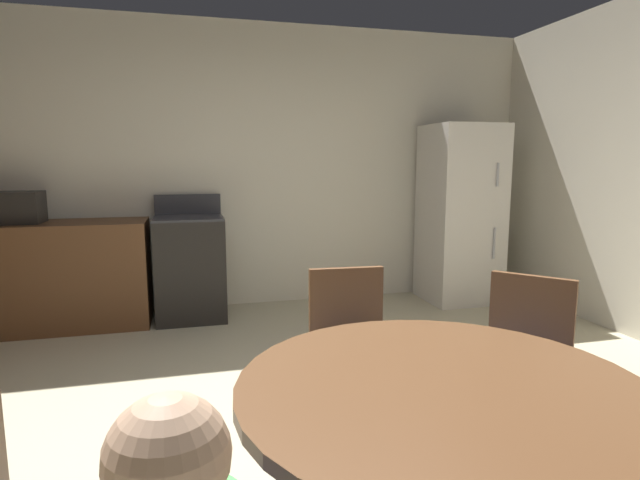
# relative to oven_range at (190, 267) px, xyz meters

# --- Properties ---
(ground_plane) EXTENTS (14.00, 14.00, 0.00)m
(ground_plane) POSITION_rel_oven_range_xyz_m (0.57, -2.51, -0.47)
(ground_plane) COLOR beige
(wall_back) EXTENTS (6.01, 0.12, 2.70)m
(wall_back) POSITION_rel_oven_range_xyz_m (0.57, 0.40, 0.88)
(wall_back) COLOR silver
(wall_back) RESTS_ON ground
(kitchen_counter) EXTENTS (1.79, 0.60, 0.90)m
(kitchen_counter) POSITION_rel_oven_range_xyz_m (-1.25, -0.00, -0.02)
(kitchen_counter) COLOR brown
(kitchen_counter) RESTS_ON ground
(oven_range) EXTENTS (0.60, 0.60, 1.10)m
(oven_range) POSITION_rel_oven_range_xyz_m (0.00, 0.00, 0.00)
(oven_range) COLOR black
(oven_range) RESTS_ON ground
(refrigerator) EXTENTS (0.68, 0.68, 1.76)m
(refrigerator) POSITION_rel_oven_range_xyz_m (2.65, -0.05, 0.41)
(refrigerator) COLOR silver
(refrigerator) RESTS_ON ground
(microwave) EXTENTS (0.44, 0.32, 0.26)m
(microwave) POSITION_rel_oven_range_xyz_m (-1.38, -0.00, 0.56)
(microwave) COLOR black
(microwave) RESTS_ON kitchen_counter
(dining_table) EXTENTS (1.20, 1.20, 0.76)m
(dining_table) POSITION_rel_oven_range_xyz_m (0.70, -3.37, 0.14)
(dining_table) COLOR brown
(dining_table) RESTS_ON ground
(chair_north) EXTENTS (0.42, 0.42, 0.87)m
(chair_north) POSITION_rel_oven_range_xyz_m (0.75, -2.36, 0.03)
(chair_north) COLOR brown
(chair_north) RESTS_ON ground
(chair_northeast) EXTENTS (0.56, 0.56, 0.87)m
(chair_northeast) POSITION_rel_oven_range_xyz_m (1.47, -2.71, 0.03)
(chair_northeast) COLOR brown
(chair_northeast) RESTS_ON ground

